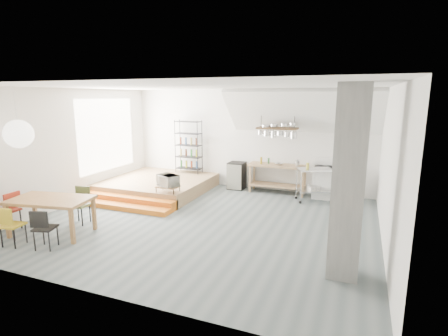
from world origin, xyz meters
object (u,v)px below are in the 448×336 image
at_px(stove, 324,182).
at_px(dining_table, 51,202).
at_px(rolling_cart, 314,180).
at_px(mini_fridge, 237,175).

relative_size(stove, dining_table, 0.64).
relative_size(dining_table, rolling_cart, 1.69).
relative_size(stove, rolling_cart, 1.07).
xyz_separation_m(stove, mini_fridge, (-2.76, 0.04, -0.04)).
xyz_separation_m(rolling_cart, mini_fridge, (-2.54, 0.50, -0.18)).
distance_m(stove, rolling_cart, 0.53).
distance_m(rolling_cart, mini_fridge, 2.59).
bearing_deg(mini_fridge, rolling_cart, -11.15).
distance_m(dining_table, mini_fridge, 5.71).
xyz_separation_m(stove, dining_table, (-5.25, -5.08, 0.24)).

